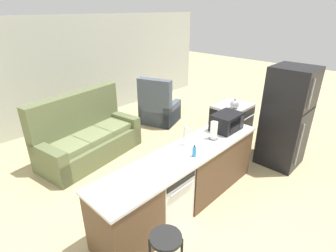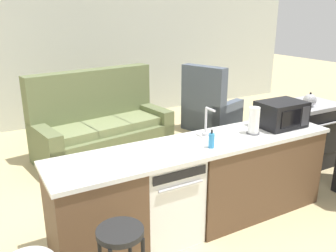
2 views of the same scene
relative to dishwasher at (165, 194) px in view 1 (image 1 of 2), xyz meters
The scene contains 14 objects.
ground_plane 0.49m from the dishwasher, ahead, with size 24.00×24.00×0.00m, color tan.
wall_back 4.33m from the dishwasher, 82.54° to the left, with size 10.00×0.06×2.60m.
kitchen_counter 0.49m from the dishwasher, ahead, with size 2.94×0.66×0.90m.
dishwasher is the anchor object (origin of this frame).
stove_range 2.66m from the dishwasher, 11.91° to the left, with size 0.76×0.68×0.90m.
refrigerator 2.70m from the dishwasher, 11.93° to the right, with size 0.72×0.73×1.85m.
microwave 1.59m from the dishwasher, ahead, with size 0.50×0.37×0.28m.
sink_faucet 0.85m from the dishwasher, 14.12° to the left, with size 0.07×0.18×0.30m.
paper_towel_roll 1.20m from the dishwasher, ahead, with size 0.14×0.14×0.28m.
soap_bottle 0.71m from the dishwasher, 19.69° to the right, with size 0.06×0.06×0.18m.
kettle 2.53m from the dishwasher, ahead, with size 0.21×0.17×0.19m.
bar_stool 1.03m from the dishwasher, 134.96° to the right, with size 0.32×0.32×0.74m.
couch 2.36m from the dishwasher, 85.63° to the left, with size 2.12×1.20×1.27m.
armchair 3.39m from the dishwasher, 47.04° to the left, with size 1.04×1.07×1.20m.
Camera 1 is at (-2.30, -2.02, 2.76)m, focal length 28.00 mm.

